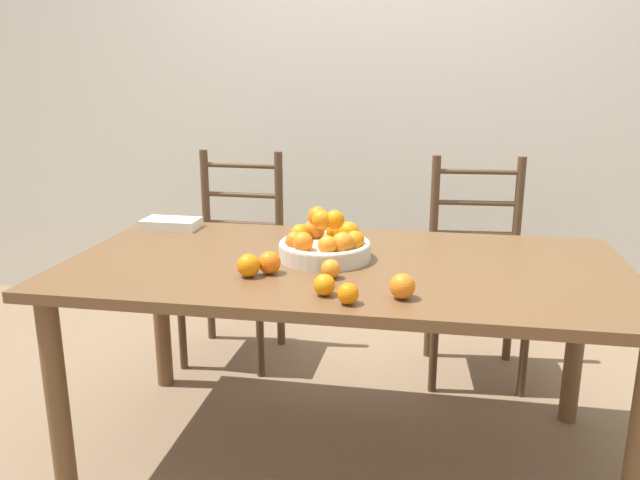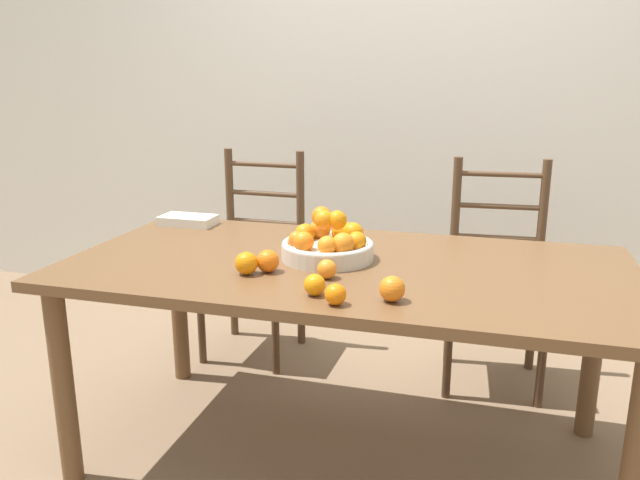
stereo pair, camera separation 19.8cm
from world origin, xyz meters
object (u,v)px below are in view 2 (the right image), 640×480
at_px(book_stack, 188,220).
at_px(orange_loose_0, 315,285).
at_px(orange_loose_4, 335,294).
at_px(orange_loose_1, 327,269).
at_px(orange_loose_2, 392,289).
at_px(chair_left, 255,258).
at_px(orange_loose_3, 246,263).
at_px(orange_loose_5, 268,261).
at_px(chair_right, 496,278).
at_px(fruit_bowl, 328,244).

bearing_deg(book_stack, orange_loose_0, -42.09).
bearing_deg(orange_loose_4, orange_loose_1, 111.13).
xyz_separation_m(orange_loose_0, orange_loose_4, (0.08, -0.06, -0.00)).
distance_m(orange_loose_2, chair_left, 1.42).
distance_m(orange_loose_4, chair_left, 1.39).
distance_m(orange_loose_2, orange_loose_3, 0.50).
bearing_deg(orange_loose_3, orange_loose_5, 36.75).
bearing_deg(orange_loose_0, chair_right, 65.26).
bearing_deg(chair_right, orange_loose_1, -122.18).
height_order(orange_loose_2, book_stack, orange_loose_2).
height_order(chair_left, chair_right, same).
bearing_deg(chair_right, book_stack, -165.27).
bearing_deg(fruit_bowl, orange_loose_2, -51.49).
xyz_separation_m(orange_loose_1, orange_loose_3, (-0.26, -0.03, 0.01)).
bearing_deg(orange_loose_3, orange_loose_0, -25.72).
bearing_deg(chair_right, chair_left, 176.31).
distance_m(orange_loose_0, orange_loose_3, 0.29).
distance_m(orange_loose_1, chair_left, 1.17).
bearing_deg(orange_loose_3, orange_loose_4, -28.51).
relative_size(fruit_bowl, orange_loose_5, 4.33).
relative_size(orange_loose_0, orange_loose_5, 0.87).
relative_size(orange_loose_0, orange_loose_2, 0.86).
xyz_separation_m(orange_loose_4, chair_right, (0.43, 1.16, -0.29)).
height_order(fruit_bowl, orange_loose_0, fruit_bowl).
bearing_deg(orange_loose_2, book_stack, 145.53).
bearing_deg(chair_left, chair_right, 1.63).
bearing_deg(orange_loose_1, orange_loose_3, -173.41).
xyz_separation_m(orange_loose_2, chair_right, (0.29, 1.09, -0.29)).
bearing_deg(book_stack, orange_loose_1, -35.11).
bearing_deg(orange_loose_2, orange_loose_1, 147.73).
bearing_deg(orange_loose_3, fruit_bowl, 49.55).
distance_m(orange_loose_1, orange_loose_3, 0.26).
xyz_separation_m(orange_loose_3, orange_loose_4, (0.34, -0.18, -0.01)).
bearing_deg(orange_loose_2, chair_left, 127.93).
bearing_deg(orange_loose_1, orange_loose_0, -87.71).
height_order(orange_loose_4, chair_right, chair_right).
distance_m(orange_loose_1, orange_loose_2, 0.27).
bearing_deg(book_stack, orange_loose_3, -48.41).
height_order(fruit_bowl, orange_loose_5, fruit_bowl).
relative_size(fruit_bowl, orange_loose_3, 4.32).
relative_size(orange_loose_0, orange_loose_1, 1.04).
bearing_deg(fruit_bowl, chair_left, 127.65).
distance_m(orange_loose_4, orange_loose_5, 0.36).
relative_size(orange_loose_4, orange_loose_5, 0.83).
distance_m(fruit_bowl, chair_right, 0.98).
height_order(orange_loose_5, book_stack, orange_loose_5).
relative_size(orange_loose_3, chair_left, 0.07).
distance_m(orange_loose_1, orange_loose_5, 0.20).
distance_m(fruit_bowl, chair_left, 0.98).
xyz_separation_m(orange_loose_0, chair_right, (0.51, 1.10, -0.29)).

